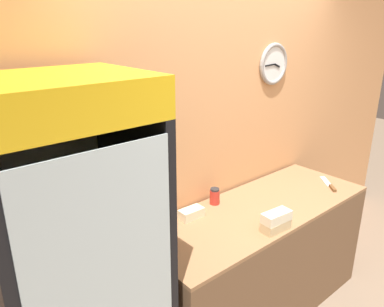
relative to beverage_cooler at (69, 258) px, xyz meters
name	(u,v)px	position (x,y,z in m)	size (l,w,h in m)	color
wall_back	(222,134)	(1.40, 0.35, 0.28)	(5.20, 0.09, 2.70)	tan
prep_counter	(255,260)	(1.39, -0.05, -0.63)	(1.88, 0.69, 0.89)	brown
beverage_cooler	(69,258)	(0.00, 0.00, 0.00)	(0.74, 0.70, 1.96)	black
sandwich_stack_bottom	(276,226)	(1.23, -0.32, -0.15)	(0.21, 0.11, 0.06)	tan
sandwich_stack_middle	(276,217)	(1.23, -0.32, -0.09)	(0.21, 0.11, 0.06)	beige
sandwich_flat_left	(191,213)	(0.93, 0.16, -0.15)	(0.17, 0.10, 0.06)	beige
chefs_knife	(330,186)	(2.12, -0.19, -0.18)	(0.23, 0.26, 0.02)	silver
condiment_jar	(215,196)	(1.19, 0.21, -0.12)	(0.07, 0.07, 0.12)	#B72D23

